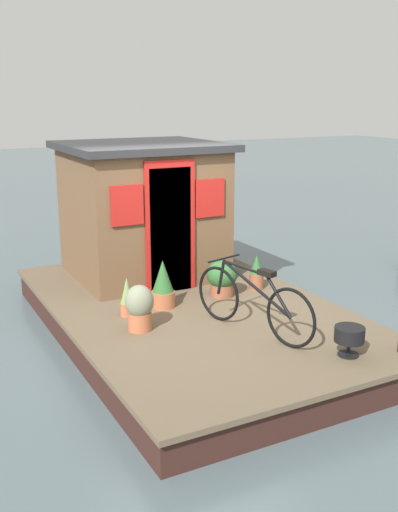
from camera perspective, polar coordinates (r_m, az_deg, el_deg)
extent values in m
plane|color=#4C5B60|center=(7.86, -0.68, -7.37)|extent=(60.00, 60.00, 0.00)
cube|color=brown|center=(7.72, -0.69, -4.89)|extent=(5.38, 3.33, 0.06)
cube|color=#381E19|center=(7.79, -0.69, -6.25)|extent=(5.27, 3.26, 0.33)
cube|color=brown|center=(8.87, -5.40, 4.09)|extent=(1.88, 2.02, 1.86)
cube|color=#28282B|center=(8.74, -5.56, 10.41)|extent=(2.08, 2.22, 0.10)
cube|color=maroon|center=(8.02, -2.76, 2.40)|extent=(0.04, 0.60, 1.70)
cube|color=red|center=(8.01, -2.75, 2.74)|extent=(0.03, 0.72, 1.80)
cube|color=red|center=(8.21, 1.05, 5.55)|extent=(0.03, 0.44, 0.52)
cube|color=red|center=(7.71, -6.89, 4.82)|extent=(0.03, 0.44, 0.52)
torus|color=black|center=(7.11, 1.86, -3.61)|extent=(0.65, 0.21, 0.66)
torus|color=black|center=(6.43, 8.75, -5.86)|extent=(0.65, 0.21, 0.66)
cylinder|color=black|center=(6.66, 5.45, -3.07)|extent=(1.00, 0.30, 0.46)
cylinder|color=black|center=(6.71, 4.38, -1.15)|extent=(0.64, 0.20, 0.06)
cylinder|color=black|center=(6.46, 7.61, -3.85)|extent=(0.37, 0.13, 0.41)
cylinder|color=black|center=(7.02, 2.13, -2.06)|extent=(0.13, 0.07, 0.43)
cube|color=black|center=(6.50, 6.50, -1.61)|extent=(0.22, 0.15, 0.06)
cylinder|color=black|center=(6.92, 2.40, -0.23)|extent=(0.15, 0.49, 0.02)
cylinder|color=#B2603D|center=(7.37, -6.85, -5.07)|extent=(0.18, 0.18, 0.16)
cone|color=#70934C|center=(7.29, -6.91, -3.26)|extent=(0.16, 0.16, 0.33)
cylinder|color=#935138|center=(8.35, 5.49, -2.41)|extent=(0.20, 0.20, 0.22)
cone|color=#2D602D|center=(8.28, 5.54, -0.79)|extent=(0.18, 0.18, 0.28)
cylinder|color=#B2603D|center=(6.92, -5.68, -6.21)|extent=(0.28, 0.28, 0.21)
ellipsoid|color=gray|center=(6.83, -5.73, -4.33)|extent=(0.33, 0.33, 0.38)
cylinder|color=#B2603D|center=(7.62, -3.44, -4.14)|extent=(0.30, 0.30, 0.21)
cone|color=#2D602D|center=(7.53, -3.48, -1.92)|extent=(0.27, 0.27, 0.41)
cylinder|color=#935138|center=(8.04, 2.20, -3.24)|extent=(0.31, 0.31, 0.17)
ellipsoid|color=#2D602D|center=(7.97, 2.21, -1.75)|extent=(0.41, 0.41, 0.38)
cylinder|color=black|center=(6.37, 14.19, -7.26)|extent=(0.31, 0.31, 0.16)
cylinder|color=black|center=(6.43, 14.10, -8.56)|extent=(0.04, 0.04, 0.16)
cylinder|color=black|center=(6.46, 14.06, -9.12)|extent=(0.22, 0.22, 0.02)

